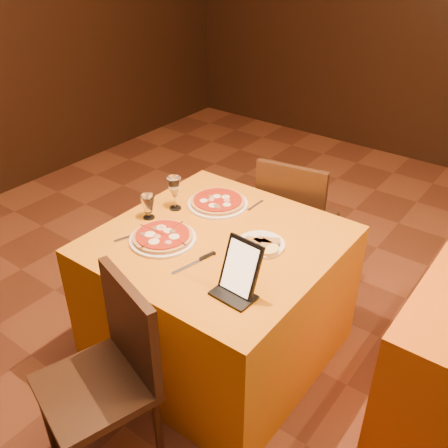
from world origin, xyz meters
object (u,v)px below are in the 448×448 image
Objects in this scene: pizza_near at (163,238)px; chair_main_far at (298,220)px; wine_glass at (175,193)px; tablet at (241,267)px; main_table at (219,297)px; chair_main_near at (94,388)px; water_glass at (148,207)px; pizza_far at (218,203)px.

chair_main_far is at bearing 78.40° from pizza_near.
wine_glass is (-0.36, -0.73, 0.39)m from chair_main_far.
pizza_near is 1.34× the size of tablet.
pizza_near is at bearing -139.20° from main_table.
chair_main_near is 0.94m from water_glass.
chair_main_far is (0.00, 1.65, 0.00)m from chair_main_near.
pizza_far is (-0.20, -0.56, 0.31)m from chair_main_far.
tablet reaches higher than chair_main_near.
main_table is 0.60m from wine_glass.
pizza_near and pizza_far have the same top height.
water_glass is (-0.41, 0.77, 0.36)m from chair_main_near.
chair_main_far is 4.79× the size of wine_glass.
pizza_far is at bearing 128.18° from main_table.
water_glass is (-0.20, 0.11, 0.05)m from pizza_near.
water_glass is (-0.05, -0.16, -0.03)m from wine_glass.
chair_main_far is 0.90m from wine_glass.
chair_main_far is 7.00× the size of water_glass.
pizza_near is 0.99× the size of pizza_far.
pizza_near is 1.72× the size of wine_glass.
main_table is at bearing 143.84° from tablet.
pizza_far is at bearing 59.84° from chair_main_far.
pizza_far reaches higher than main_table.
water_glass reaches higher than pizza_near.
pizza_far is 0.39m from water_glass.
wine_glass is (-0.16, 0.27, 0.08)m from pizza_near.
chair_main_near is at bearing -90.00° from main_table.
wine_glass reaches higher than main_table.
tablet is at bearing -39.39° from main_table.
chair_main_far is at bearing 90.00° from main_table.
wine_glass is at bearing -133.07° from pizza_far.
tablet is at bearing -9.21° from pizza_near.
main_table is 0.60m from water_glass.
chair_main_near is 0.77m from tablet.
pizza_far is at bearing 89.96° from pizza_near.
pizza_near is 0.24m from water_glass.
chair_main_far reaches higher than pizza_far.
wine_glass is (-0.16, -0.17, 0.08)m from pizza_far.
main_table is 0.64m from tablet.
wine_glass is 0.17m from water_glass.
water_glass is (-0.41, -0.06, 0.44)m from main_table.
tablet reaches higher than pizza_far.
main_table is at bearing 79.86° from chair_main_far.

